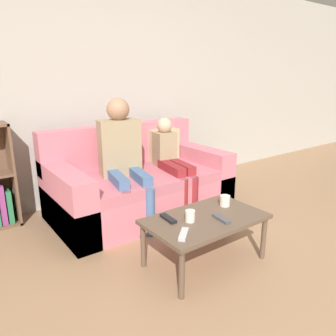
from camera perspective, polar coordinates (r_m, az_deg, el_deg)
The scene contains 11 objects.
ground_plane at distance 2.41m, azimuth 24.28°, elevation -21.93°, with size 22.00×22.00×0.00m, color #997251.
wall_back at distance 3.93m, azimuth -10.11°, elevation 13.98°, with size 12.00×0.06×2.60m.
couch at distance 3.49m, azimuth -5.04°, elevation -2.91°, with size 1.81×0.99×0.90m.
coffee_table at distance 2.54m, azimuth 6.53°, elevation -9.34°, with size 0.91×0.55×0.38m.
person_adult at distance 3.19m, azimuth -7.98°, elevation 2.83°, with size 0.48×0.72×1.21m.
person_child at distance 3.46m, azimuth 0.67°, elevation 1.42°, with size 0.30×0.69×0.98m.
cup_near at distance 2.43m, azimuth 3.87°, elevation -8.34°, with size 0.07×0.07×0.09m.
cup_far at distance 2.74m, azimuth 9.89°, elevation -5.63°, with size 0.08×0.08×0.09m.
tv_remote_0 at distance 2.46m, azimuth 0.02°, elevation -8.78°, with size 0.06×0.17×0.02m.
tv_remote_1 at distance 2.24m, azimuth 2.74°, elevation -11.45°, with size 0.16×0.15×0.02m.
tv_remote_2 at distance 2.49m, azimuth 9.28°, elevation -8.70°, with size 0.07×0.17×0.02m.
Camera 1 is at (-1.75, -0.83, 1.43)m, focal length 35.00 mm.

